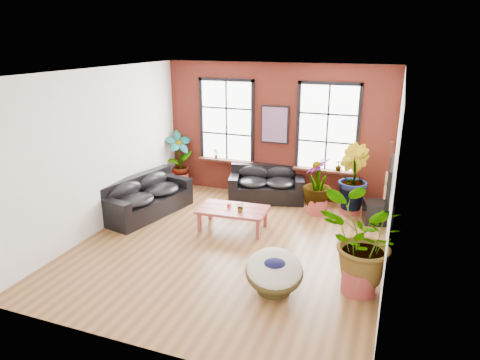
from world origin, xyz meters
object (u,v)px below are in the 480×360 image
(coffee_table, at_px, (233,211))
(papasan_chair, at_px, (274,271))
(sofa_left, at_px, (145,198))
(sofa_back, at_px, (267,185))

(coffee_table, height_order, papasan_chair, papasan_chair)
(sofa_left, distance_m, coffee_table, 2.30)
(papasan_chair, bearing_deg, sofa_left, 131.43)
(sofa_back, xyz_separation_m, coffee_table, (-0.16, -2.05, 0.03))
(sofa_back, distance_m, papasan_chair, 4.37)
(sofa_left, distance_m, papasan_chair, 4.43)
(coffee_table, bearing_deg, sofa_left, 174.33)
(sofa_back, distance_m, sofa_left, 3.15)
(sofa_left, height_order, papasan_chair, sofa_left)
(sofa_left, bearing_deg, coffee_table, -78.99)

